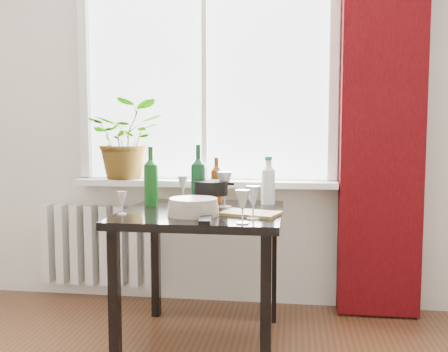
# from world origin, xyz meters

# --- Properties ---
(window) EXTENTS (1.72, 0.08, 1.62)m
(window) POSITION_xyz_m (0.00, 2.22, 1.60)
(window) COLOR white
(window) RESTS_ON ground
(windowsill) EXTENTS (1.72, 0.20, 0.04)m
(windowsill) POSITION_xyz_m (0.00, 2.15, 0.82)
(windowsill) COLOR white
(windowsill) RESTS_ON ground
(curtain) EXTENTS (0.50, 0.12, 2.56)m
(curtain) POSITION_xyz_m (1.12, 2.12, 1.30)
(curtain) COLOR #3B0508
(curtain) RESTS_ON ground
(radiator) EXTENTS (0.80, 0.10, 0.55)m
(radiator) POSITION_xyz_m (-0.75, 2.18, 0.38)
(radiator) COLOR silver
(radiator) RESTS_ON ground
(table) EXTENTS (0.85, 0.85, 0.74)m
(table) POSITION_xyz_m (0.10, 1.55, 0.65)
(table) COLOR black
(table) RESTS_ON ground
(potted_plant) EXTENTS (0.57, 0.53, 0.53)m
(potted_plant) POSITION_xyz_m (-0.53, 2.17, 1.11)
(potted_plant) COLOR #387820
(potted_plant) RESTS_ON windowsill
(wine_bottle_left) EXTENTS (0.09, 0.09, 0.34)m
(wine_bottle_left) POSITION_xyz_m (-0.22, 1.69, 0.91)
(wine_bottle_left) COLOR #0D4812
(wine_bottle_left) RESTS_ON table
(wine_bottle_right) EXTENTS (0.11, 0.11, 0.36)m
(wine_bottle_right) POSITION_xyz_m (0.05, 1.70, 0.92)
(wine_bottle_right) COLOR #0B3C1A
(wine_bottle_right) RESTS_ON table
(bottle_amber) EXTENTS (0.07, 0.07, 0.28)m
(bottle_amber) POSITION_xyz_m (0.12, 1.90, 0.88)
(bottle_amber) COLOR #6C2A0C
(bottle_amber) RESTS_ON table
(cleaning_bottle) EXTENTS (0.10, 0.10, 0.28)m
(cleaning_bottle) POSITION_xyz_m (0.44, 1.83, 0.88)
(cleaning_bottle) COLOR white
(cleaning_bottle) RESTS_ON table
(wineglass_front_right) EXTENTS (0.07, 0.07, 0.17)m
(wineglass_front_right) POSITION_xyz_m (0.39, 1.32, 0.82)
(wineglass_front_right) COLOR silver
(wineglass_front_right) RESTS_ON table
(wineglass_far_right) EXTENTS (0.08, 0.08, 0.16)m
(wineglass_far_right) POSITION_xyz_m (0.35, 1.20, 0.82)
(wineglass_far_right) COLOR silver
(wineglass_far_right) RESTS_ON table
(wineglass_back_center) EXTENTS (0.11, 0.11, 0.21)m
(wineglass_back_center) POSITION_xyz_m (0.20, 1.67, 0.84)
(wineglass_back_center) COLOR #AFB7BD
(wineglass_back_center) RESTS_ON table
(wineglass_back_left) EXTENTS (0.08, 0.08, 0.15)m
(wineglass_back_left) POSITION_xyz_m (-0.09, 1.92, 0.82)
(wineglass_back_left) COLOR silver
(wineglass_back_left) RESTS_ON table
(wineglass_front_left) EXTENTS (0.07, 0.07, 0.12)m
(wineglass_front_left) POSITION_xyz_m (-0.28, 1.36, 0.80)
(wineglass_front_left) COLOR silver
(wineglass_front_left) RESTS_ON table
(plate_stack) EXTENTS (0.31, 0.31, 0.08)m
(plate_stack) POSITION_xyz_m (0.08, 1.39, 0.78)
(plate_stack) COLOR #C1B2A0
(plate_stack) RESTS_ON table
(fondue_pot) EXTENTS (0.24, 0.22, 0.15)m
(fondue_pot) POSITION_xyz_m (0.13, 1.65, 0.81)
(fondue_pot) COLOR black
(fondue_pot) RESTS_ON table
(tv_remote) EXTENTS (0.07, 0.19, 0.02)m
(tv_remote) POSITION_xyz_m (0.18, 1.23, 0.75)
(tv_remote) COLOR black
(tv_remote) RESTS_ON table
(cutting_board) EXTENTS (0.32, 0.26, 0.02)m
(cutting_board) POSITION_xyz_m (0.37, 1.44, 0.75)
(cutting_board) COLOR olive
(cutting_board) RESTS_ON table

